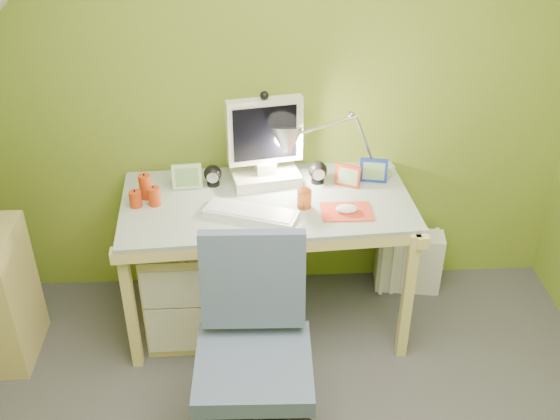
{
  "coord_description": "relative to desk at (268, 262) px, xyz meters",
  "views": [
    {
      "loc": [
        -0.14,
        -1.56,
        2.46
      ],
      "look_at": [
        0.0,
        1.0,
        0.85
      ],
      "focal_mm": 42.0,
      "sensor_mm": 36.0,
      "label": 1
    }
  ],
  "objects": [
    {
      "name": "desk",
      "position": [
        0.0,
        0.0,
        0.0
      ],
      "size": [
        1.48,
        0.8,
        0.77
      ],
      "primitive_type": null,
      "rotation": [
        0.0,
        0.0,
        0.06
      ],
      "color": "#D4BF6F",
      "rests_on": "floor"
    },
    {
      "name": "speaker_right",
      "position": [
        0.27,
        0.16,
        0.44
      ],
      "size": [
        0.11,
        0.11,
        0.12
      ],
      "primitive_type": null,
      "rotation": [
        0.0,
        0.0,
        0.13
      ],
      "color": "black",
      "rests_on": "desk"
    },
    {
      "name": "radiator",
      "position": [
        0.83,
        0.23,
        -0.2
      ],
      "size": [
        0.39,
        0.2,
        0.37
      ],
      "primitive_type": "cube",
      "rotation": [
        0.0,
        0.0,
        -0.14
      ],
      "color": "silver",
      "rests_on": "floor"
    },
    {
      "name": "wall_back",
      "position": [
        0.05,
        0.37,
        0.81
      ],
      "size": [
        3.2,
        0.01,
        2.4
      ],
      "primitive_type": "cube",
      "color": "olive",
      "rests_on": "floor"
    },
    {
      "name": "monitor",
      "position": [
        0.0,
        0.18,
        0.62
      ],
      "size": [
        0.37,
        0.26,
        0.47
      ],
      "primitive_type": null,
      "rotation": [
        0.0,
        0.0,
        0.18
      ],
      "color": "silver",
      "rests_on": "desk"
    },
    {
      "name": "photo_frame_red",
      "position": [
        0.42,
        0.12,
        0.44
      ],
      "size": [
        0.13,
        0.07,
        0.11
      ],
      "primitive_type": "cube",
      "rotation": [
        0.0,
        0.0,
        -0.44
      ],
      "color": "red",
      "rests_on": "desk"
    },
    {
      "name": "candle_cluster",
      "position": [
        -0.6,
        0.01,
        0.45
      ],
      "size": [
        0.17,
        0.15,
        0.13
      ],
      "primitive_type": null,
      "rotation": [
        0.0,
        0.0,
        0.03
      ],
      "color": "#BC3810",
      "rests_on": "desk"
    },
    {
      "name": "task_chair",
      "position": [
        -0.09,
        -0.85,
        0.11
      ],
      "size": [
        0.56,
        0.56,
        0.99
      ],
      "primitive_type": null,
      "rotation": [
        0.0,
        0.0,
        -0.03
      ],
      "color": "#465473",
      "rests_on": "floor"
    },
    {
      "name": "speaker_left",
      "position": [
        -0.27,
        0.16,
        0.44
      ],
      "size": [
        0.1,
        0.1,
        0.11
      ],
      "primitive_type": null,
      "rotation": [
        0.0,
        0.0,
        -0.07
      ],
      "color": "black",
      "rests_on": "desk"
    },
    {
      "name": "mousepad",
      "position": [
        0.38,
        -0.14,
        0.39
      ],
      "size": [
        0.25,
        0.18,
        0.01
      ],
      "primitive_type": "cube",
      "rotation": [
        0.0,
        0.0,
        -0.01
      ],
      "color": "red",
      "rests_on": "desk"
    },
    {
      "name": "keyboard",
      "position": [
        -0.08,
        -0.14,
        0.4
      ],
      "size": [
        0.47,
        0.29,
        0.02
      ],
      "primitive_type": "cube",
      "rotation": [
        0.0,
        0.0,
        -0.36
      ],
      "color": "white",
      "rests_on": "desk"
    },
    {
      "name": "photo_frame_green",
      "position": [
        -0.4,
        0.14,
        0.45
      ],
      "size": [
        0.15,
        0.03,
        0.13
      ],
      "primitive_type": "cube",
      "rotation": [
        0.0,
        0.0,
        0.07
      ],
      "color": "#B5D995",
      "rests_on": "desk"
    },
    {
      "name": "desk_lamp",
      "position": [
        0.45,
        0.18,
        0.67
      ],
      "size": [
        0.55,
        0.29,
        0.56
      ],
      "primitive_type": null,
      "rotation": [
        0.0,
        0.0,
        0.12
      ],
      "color": "silver",
      "rests_on": "desk"
    },
    {
      "name": "mouse",
      "position": [
        0.38,
        -0.14,
        0.4
      ],
      "size": [
        0.12,
        0.08,
        0.04
      ],
      "primitive_type": "ellipsoid",
      "rotation": [
        0.0,
        0.0,
        -0.14
      ],
      "color": "white",
      "rests_on": "mousepad"
    },
    {
      "name": "photo_frame_blue",
      "position": [
        0.56,
        0.16,
        0.45
      ],
      "size": [
        0.14,
        0.05,
        0.12
      ],
      "primitive_type": "cube",
      "rotation": [
        0.0,
        0.0,
        -0.19
      ],
      "color": "#16299A",
      "rests_on": "desk"
    },
    {
      "name": "amber_tumbler",
      "position": [
        0.18,
        -0.08,
        0.43
      ],
      "size": [
        0.08,
        0.08,
        0.09
      ],
      "primitive_type": "cylinder",
      "rotation": [
        0.0,
        0.0,
        0.16
      ],
      "color": "#974416",
      "rests_on": "desk"
    }
  ]
}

